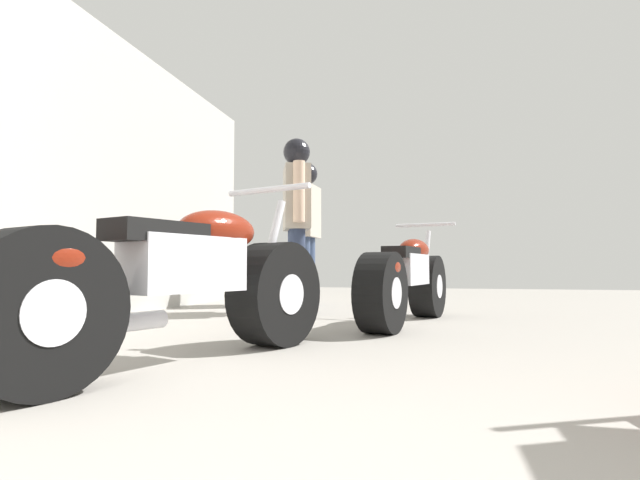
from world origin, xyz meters
TOP-DOWN VIEW (x-y plane):
  - ground_plane at (0.00, 3.29)m, footprint 15.80×15.80m
  - garage_partition_left at (-2.61, 3.29)m, footprint 0.08×7.24m
  - motorcycle_maroon_cruiser at (-0.79, 2.00)m, footprint 0.97×2.00m
  - motorcycle_black_naked at (0.19, 3.99)m, footprint 0.75×1.90m
  - mechanic_in_blue at (-0.97, 4.79)m, footprint 0.41×0.71m
  - mechanic_with_helmet at (-1.14, 5.85)m, footprint 0.28×0.71m

SIDE VIEW (x-z plane):
  - ground_plane at x=0.00m, z-range 0.00..0.00m
  - motorcycle_black_naked at x=0.19m, z-range -0.08..0.81m
  - motorcycle_maroon_cruiser at x=-0.79m, z-range -0.09..0.87m
  - mechanic_with_helmet at x=-1.14m, z-range 0.18..1.97m
  - mechanic_in_blue at x=-0.97m, z-range 0.18..2.01m
  - garage_partition_left at x=-2.61m, z-range 0.00..2.74m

